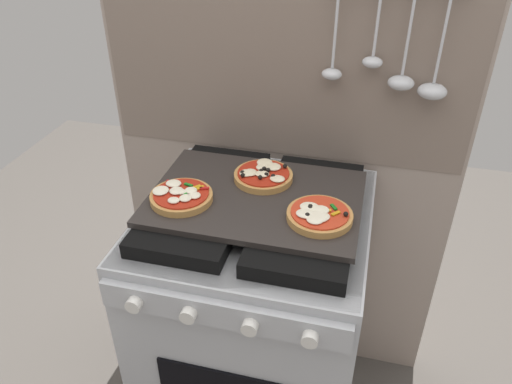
% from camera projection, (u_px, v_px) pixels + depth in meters
% --- Properties ---
extents(kitchen_backsplash, '(1.10, 0.09, 1.55)m').
position_uv_depth(kitchen_backsplash, '(282.00, 173.00, 1.63)').
color(kitchen_backsplash, gray).
rests_on(kitchen_backsplash, ground_plane).
extents(stove, '(0.60, 0.64, 0.90)m').
position_uv_depth(stove, '(256.00, 321.00, 1.54)').
color(stove, '#B7BABF').
rests_on(stove, ground_plane).
extents(baking_tray, '(0.54, 0.38, 0.02)m').
position_uv_depth(baking_tray, '(256.00, 198.00, 1.29)').
color(baking_tray, '#2D2826').
rests_on(baking_tray, stove).
extents(pizza_left, '(0.16, 0.16, 0.03)m').
position_uv_depth(pizza_left, '(181.00, 196.00, 1.26)').
color(pizza_left, '#C18947').
rests_on(pizza_left, baking_tray).
extents(pizza_right, '(0.16, 0.16, 0.03)m').
position_uv_depth(pizza_right, '(319.00, 215.00, 1.19)').
color(pizza_right, '#C18947').
rests_on(pizza_right, baking_tray).
extents(pizza_center, '(0.16, 0.16, 0.03)m').
position_uv_depth(pizza_center, '(264.00, 175.00, 1.34)').
color(pizza_center, '#C18947').
rests_on(pizza_center, baking_tray).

